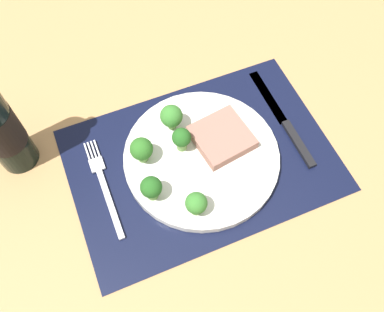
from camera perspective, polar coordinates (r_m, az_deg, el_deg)
ground_plane at (r=73.77cm, az=1.27°, el=-1.09°), size 140.00×110.00×3.00cm
placemat at (r=72.31cm, az=1.30°, el=-0.49°), size 45.44×31.36×0.30cm
plate at (r=71.47cm, az=1.31°, el=-0.13°), size 26.92×26.92×1.60cm
steak at (r=71.51cm, az=4.14°, el=2.61°), size 10.37×10.31×2.01cm
broccoli_near_steak at (r=64.01cm, az=0.59°, el=-6.60°), size 3.53×3.53×4.68cm
broccoli_front_edge at (r=68.92cm, az=-1.45°, el=2.44°), size 3.26×3.26×4.96cm
broccoli_center at (r=71.06cm, az=-2.87°, el=5.48°), size 3.94×3.94×5.34cm
broccoli_back_left at (r=68.28cm, az=-6.99°, el=0.90°), size 3.87×3.87×5.17cm
broccoli_near_fork at (r=65.04cm, az=-5.65°, el=-4.41°), size 3.53×3.53×5.04cm
fork at (r=71.17cm, az=-12.05°, el=-4.07°), size 2.40×19.20×0.50cm
knife at (r=77.40cm, az=12.91°, el=4.28°), size 1.80×23.00×0.80cm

